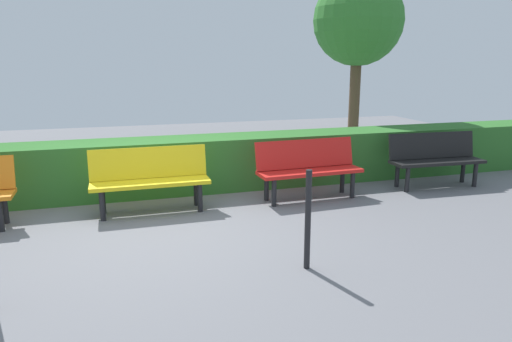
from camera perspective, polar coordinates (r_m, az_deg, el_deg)
ground_plane at (r=5.95m, az=-12.21°, el=-6.69°), size 18.78×18.78×0.00m
bench_black at (r=8.11m, az=20.91°, el=1.63°), size 1.54×0.53×0.86m
bench_red at (r=6.95m, az=6.35°, el=0.59°), size 1.57×0.53×0.86m
bench_yellow at (r=6.45m, az=-12.75°, el=-0.66°), size 1.56×0.45×0.86m
hedge_row at (r=7.48m, az=-5.42°, el=0.99°), size 14.78×0.77×0.82m
tree_near at (r=10.54m, az=12.29°, el=17.32°), size 1.89×1.89×3.76m
railing_post_mid at (r=4.59m, az=6.31°, el=-5.95°), size 0.06×0.06×1.00m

